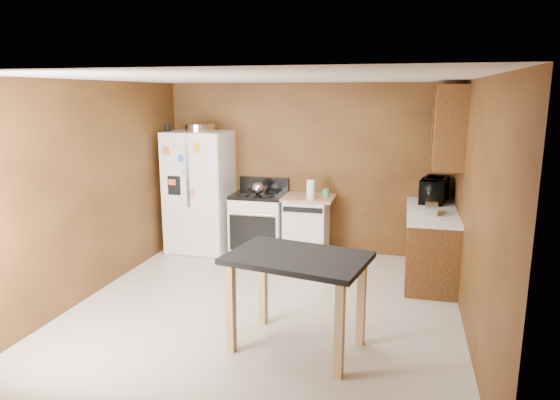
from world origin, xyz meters
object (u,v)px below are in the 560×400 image
at_px(paper_towel, 311,189).
at_px(green_canister, 326,193).
at_px(gas_range, 259,222).
at_px(dishwasher, 307,226).
at_px(roasting_pan, 200,128).
at_px(pen_cup, 167,128).
at_px(microwave, 434,191).
at_px(island, 297,270).
at_px(kettle, 258,188).
at_px(toaster, 431,207).
at_px(refrigerator, 200,191).

bearing_deg(paper_towel, green_canister, 49.64).
relative_size(gas_range, dishwasher, 1.24).
bearing_deg(roasting_pan, paper_towel, -2.43).
bearing_deg(pen_cup, dishwasher, 5.82).
distance_m(microwave, island, 3.03).
height_order(paper_towel, island, paper_towel).
distance_m(gas_range, island, 2.95).
distance_m(microwave, gas_range, 2.55).
bearing_deg(island, paper_towel, 98.13).
bearing_deg(gas_range, island, -66.51).
xyz_separation_m(kettle, dishwasher, (0.71, 0.09, -0.54)).
bearing_deg(gas_range, green_canister, 4.87).
bearing_deg(green_canister, pen_cup, -173.39).
bearing_deg(pen_cup, kettle, 5.16).
bearing_deg(roasting_pan, microwave, 1.48).
height_order(toaster, microwave, microwave).
height_order(dishwasher, island, island).
xyz_separation_m(kettle, toaster, (2.40, -0.64, -0.00)).
bearing_deg(paper_towel, pen_cup, -178.52).
bearing_deg(kettle, toaster, -14.90).
bearing_deg(island, toaster, 57.96).
relative_size(dishwasher, island, 0.65).
bearing_deg(kettle, paper_towel, -4.74).
relative_size(paper_towel, refrigerator, 0.15).
bearing_deg(toaster, dishwasher, 158.54).
distance_m(kettle, green_canister, 0.99).
bearing_deg(dishwasher, gas_range, -178.06).
xyz_separation_m(microwave, island, (-1.31, -2.72, -0.28)).
distance_m(refrigerator, gas_range, 1.01).
bearing_deg(paper_towel, gas_range, 170.83).
distance_m(pen_cup, dishwasher, 2.49).
height_order(kettle, toaster, kettle).
xyz_separation_m(paper_towel, island, (0.37, -2.56, -0.25)).
bearing_deg(pen_cup, toaster, -7.89).
xyz_separation_m(roasting_pan, kettle, (0.88, -0.01, -0.86)).
xyz_separation_m(paper_towel, gas_range, (-0.80, 0.13, -0.56)).
bearing_deg(green_canister, refrigerator, -175.64).
bearing_deg(toaster, green_canister, 152.95).
height_order(green_canister, refrigerator, refrigerator).
xyz_separation_m(pen_cup, kettle, (1.34, 0.12, -0.86)).
xyz_separation_m(dishwasher, island, (0.45, -2.71, 0.32)).
xyz_separation_m(roasting_pan, pen_cup, (-0.46, -0.13, -0.00)).
distance_m(roasting_pan, pen_cup, 0.48).
bearing_deg(island, pen_cup, 134.95).
distance_m(pen_cup, microwave, 3.89).
xyz_separation_m(microwave, gas_range, (-2.48, -0.03, -0.59)).
relative_size(green_canister, refrigerator, 0.06).
xyz_separation_m(refrigerator, gas_range, (0.91, 0.06, -0.44)).
distance_m(roasting_pan, island, 3.50).
xyz_separation_m(kettle, gas_range, (-0.01, 0.06, -0.53)).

